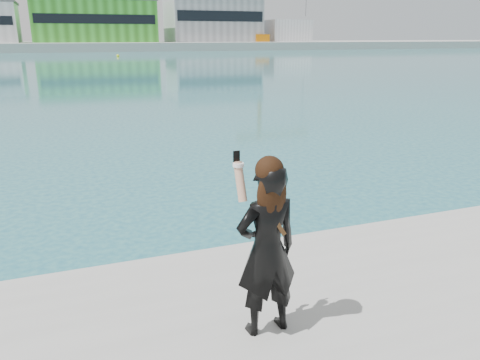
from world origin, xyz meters
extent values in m
plane|color=#195A75|center=(0.00, 0.00, 0.00)|extent=(500.00, 500.00, 0.00)
cube|color=#9E9E99|center=(0.00, 130.00, 1.00)|extent=(320.00, 40.00, 2.00)
cube|color=#348F23|center=(8.00, 128.00, 7.00)|extent=(30.00, 16.00, 10.00)
cube|color=black|center=(8.00, 119.90, 7.50)|extent=(28.50, 0.20, 2.20)
cube|color=#59595B|center=(8.00, 128.00, 12.25)|extent=(30.60, 16.32, 0.50)
cube|color=gray|center=(40.00, 128.00, 8.00)|extent=(25.00, 15.00, 12.00)
cube|color=black|center=(40.00, 120.40, 8.60)|extent=(23.75, 0.20, 2.64)
cube|color=silver|center=(62.00, 126.00, 5.00)|extent=(12.00, 10.00, 6.00)
cube|color=orange|center=(52.00, 122.00, 3.00)|extent=(4.00, 4.00, 2.00)
cylinder|color=silver|center=(22.00, 121.00, 6.00)|extent=(0.16, 0.16, 8.00)
cube|color=red|center=(22.60, 121.00, 9.40)|extent=(1.20, 0.04, 0.80)
sphere|color=#FCFF0D|center=(8.52, 83.69, 0.00)|extent=(0.50, 0.50, 0.50)
imported|color=black|center=(0.58, -0.89, 1.62)|extent=(0.62, 0.43, 1.64)
sphere|color=black|center=(0.58, -0.91, 2.38)|extent=(0.25, 0.25, 0.25)
ellipsoid|color=black|center=(0.58, -0.96, 2.18)|extent=(0.27, 0.14, 0.44)
cylinder|color=tan|center=(0.35, -0.80, 2.27)|extent=(0.09, 0.20, 0.35)
cylinder|color=white|center=(0.35, -0.76, 2.42)|extent=(0.10, 0.10, 0.03)
cube|color=black|center=(0.35, -0.72, 2.47)|extent=(0.06, 0.02, 0.12)
cube|color=#4C2D14|center=(0.61, -0.97, 1.95)|extent=(0.23, 0.03, 0.33)
camera|label=1|loc=(-0.99, -4.41, 3.48)|focal=35.00mm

